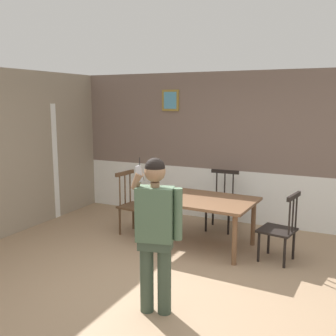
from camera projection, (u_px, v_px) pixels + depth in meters
The scene contains 7 objects.
ground_plane at pixel (168, 289), 4.59m from camera, with size 6.97×6.97×0.00m, color #9E7F60.
room_back_partition at pixel (240, 151), 6.96m from camera, with size 6.34×0.17×2.65m.
dining_table at pixel (200, 204), 5.84m from camera, with size 1.65×1.12×0.73m.
chair_near_window at pixel (221, 202), 6.66m from camera, with size 0.49×0.49×0.99m.
chair_by_doorway at pixel (133, 204), 6.44m from camera, with size 0.49×0.49×1.02m.
chair_at_table_head at pixel (280, 229), 5.31m from camera, with size 0.52×0.52×0.96m.
person_figure at pixel (156, 227), 3.94m from camera, with size 0.51×0.28×1.61m.
Camera 1 is at (1.85, -3.86, 2.16)m, focal length 42.35 mm.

